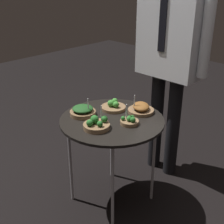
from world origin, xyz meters
TOP-DOWN VIEW (x-y plane):
  - ground_plane at (0.00, 0.00)m, footprint 8.00×8.00m
  - serving_cart at (0.00, 0.00)m, footprint 0.69×0.69m
  - bowl_broccoli_front_center at (0.13, 0.03)m, footprint 0.12×0.12m
  - bowl_broccoli_far_rim at (-0.10, 0.12)m, footprint 0.17×0.17m
  - bowl_broccoli_front_right at (0.03, -0.16)m, footprint 0.17×0.17m
  - bowl_spinach_front_left at (-0.18, -0.09)m, footprint 0.18×0.18m
  - bowl_roast_back_right at (0.07, 0.21)m, footprint 0.18×0.18m
  - waiter_figure at (0.02, 0.59)m, footprint 0.63×0.24m

SIDE VIEW (x-z plane):
  - ground_plane at x=0.00m, z-range 0.00..0.00m
  - serving_cart at x=0.00m, z-range 0.29..0.96m
  - bowl_broccoli_front_center at x=0.13m, z-range 0.63..0.75m
  - bowl_broccoli_far_rim at x=-0.10m, z-range 0.65..0.72m
  - bowl_broccoli_front_right at x=0.03m, z-range 0.63..0.76m
  - bowl_roast_back_right at x=0.07m, z-range 0.63..0.76m
  - bowl_spinach_front_left at x=-0.18m, z-range 0.63..0.76m
  - waiter_figure at x=0.02m, z-range 0.23..1.92m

